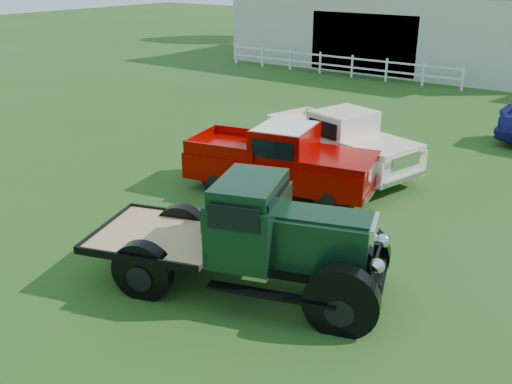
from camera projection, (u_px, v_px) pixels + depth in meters
The scene contains 6 objects.
ground at pixel (216, 251), 12.42m from camera, with size 120.00×120.00×0.00m, color #325323.
shed_left at pixel (400, 16), 34.69m from camera, with size 18.80×10.20×5.60m, color #9A998E, non-canonical shape.
fence_rail at pixel (336, 64), 31.56m from camera, with size 14.20×0.16×1.20m, color white, non-canonical shape.
vintage_flatbed at pixel (244, 235), 10.65m from camera, with size 5.64×2.24×2.24m, color black, non-canonical shape.
red_pickup at pixel (281, 159), 15.28m from camera, with size 5.22×2.01×1.90m, color #920300, non-canonical shape.
white_pickup at pixel (340, 142), 16.85m from camera, with size 5.01×1.94×1.84m, color beige, non-canonical shape.
Camera 1 is at (7.20, -8.41, 5.85)m, focal length 40.00 mm.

